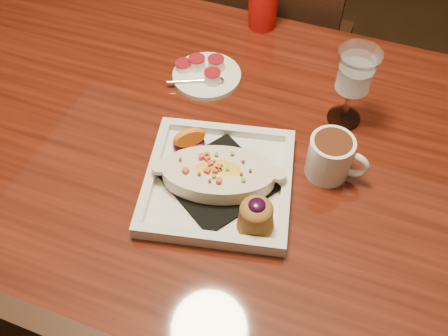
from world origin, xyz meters
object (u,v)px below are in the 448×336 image
(table, at_px, (198,160))
(saucer, at_px, (206,74))
(chair_far, at_px, (275,47))
(plate, at_px, (221,181))
(coffee_mug, at_px, (332,156))
(goblet, at_px, (355,75))
(red_tumbler, at_px, (263,3))

(table, xyz_separation_m, saucer, (-0.04, 0.16, 0.11))
(chair_far, height_order, plate, chair_far)
(coffee_mug, distance_m, goblet, 0.17)
(chair_far, height_order, coffee_mug, chair_far)
(chair_far, relative_size, goblet, 5.20)
(chair_far, relative_size, coffee_mug, 7.71)
(chair_far, xyz_separation_m, red_tumbler, (0.01, -0.23, 0.31))
(table, xyz_separation_m, coffee_mug, (0.29, -0.01, 0.15))
(plate, bearing_deg, coffee_mug, 19.54)
(chair_far, relative_size, plate, 2.82)
(goblet, height_order, saucer, goblet)
(saucer, bearing_deg, red_tumbler, 76.27)
(plate, relative_size, goblet, 1.85)
(plate, relative_size, red_tumbler, 2.46)
(goblet, height_order, red_tumbler, goblet)
(plate, distance_m, red_tumbler, 0.53)
(table, xyz_separation_m, red_tumbler, (0.01, 0.40, 0.16))
(plate, xyz_separation_m, saucer, (-0.15, 0.29, -0.01))
(chair_far, bearing_deg, saucer, 84.68)
(goblet, bearing_deg, table, -152.57)
(table, height_order, coffee_mug, coffee_mug)
(coffee_mug, xyz_separation_m, goblet, (-0.00, 0.15, 0.08))
(chair_far, xyz_separation_m, plate, (0.10, -0.75, 0.27))
(coffee_mug, xyz_separation_m, red_tumbler, (-0.27, 0.41, 0.02))
(chair_far, xyz_separation_m, saucer, (-0.04, -0.47, 0.25))
(chair_far, distance_m, plate, 0.81)
(chair_far, bearing_deg, goblet, 120.39)
(chair_far, relative_size, saucer, 5.85)
(table, distance_m, chair_far, 0.65)
(goblet, bearing_deg, chair_far, 120.39)
(table, relative_size, goblet, 8.39)
(plate, xyz_separation_m, goblet, (0.18, 0.27, 0.10))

